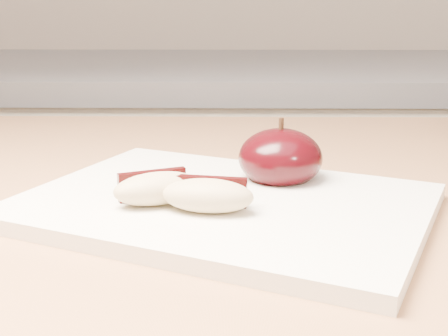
{
  "coord_description": "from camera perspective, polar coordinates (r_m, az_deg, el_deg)",
  "views": [
    {
      "loc": [
        -0.04,
        -0.07,
        1.07
      ],
      "look_at": [
        -0.05,
        0.4,
        0.94
      ],
      "focal_mm": 50.0,
      "sensor_mm": 36.0,
      "label": 1
    }
  ],
  "objects": [
    {
      "name": "cutting_board",
      "position": [
        0.5,
        0.0,
        -3.43
      ],
      "size": [
        0.38,
        0.34,
        0.01
      ],
      "primitive_type": "cube",
      "rotation": [
        0.0,
        0.0,
        -0.42
      ],
      "color": "white",
      "rests_on": "island_counter"
    },
    {
      "name": "apple_wedge_b",
      "position": [
        0.47,
        -1.47,
        -2.49
      ],
      "size": [
        0.07,
        0.04,
        0.03
      ],
      "rotation": [
        0.0,
        0.0,
        -0.16
      ],
      "color": "tan",
      "rests_on": "cutting_board"
    },
    {
      "name": "apple_wedge_a",
      "position": [
        0.49,
        -6.15,
        -1.83
      ],
      "size": [
        0.08,
        0.06,
        0.03
      ],
      "rotation": [
        0.0,
        0.0,
        0.41
      ],
      "color": "tan",
      "rests_on": "cutting_board"
    },
    {
      "name": "back_cabinet",
      "position": [
        1.41,
        2.44,
        -9.73
      ],
      "size": [
        2.4,
        0.62,
        0.94
      ],
      "color": "silver",
      "rests_on": "ground"
    },
    {
      "name": "apple_half",
      "position": [
        0.55,
        5.17,
        0.92
      ],
      "size": [
        0.1,
        0.1,
        0.06
      ],
      "rotation": [
        0.0,
        0.0,
        0.4
      ],
      "color": "black",
      "rests_on": "cutting_board"
    }
  ]
}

